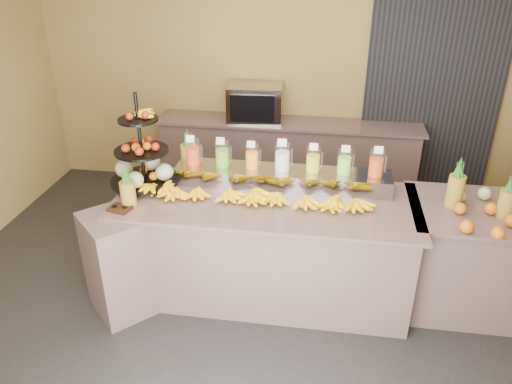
% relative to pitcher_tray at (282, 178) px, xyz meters
% --- Properties ---
extents(ground, '(6.00, 6.00, 0.00)m').
position_rel_pitcher_tray_xyz_m(ground, '(-0.10, -0.58, -1.01)').
color(ground, black).
rests_on(ground, ground).
extents(room_envelope, '(6.04, 5.02, 2.82)m').
position_rel_pitcher_tray_xyz_m(room_envelope, '(0.09, 0.21, 0.87)').
color(room_envelope, olive).
rests_on(room_envelope, ground).
extents(buffet_counter, '(2.75, 1.25, 0.93)m').
position_rel_pitcher_tray_xyz_m(buffet_counter, '(-0.21, -0.32, -0.54)').
color(buffet_counter, gray).
rests_on(buffet_counter, ground).
extents(right_counter, '(1.08, 0.88, 0.93)m').
position_rel_pitcher_tray_xyz_m(right_counter, '(1.60, -0.18, -0.54)').
color(right_counter, gray).
rests_on(right_counter, ground).
extents(back_ledge, '(3.10, 0.55, 0.93)m').
position_rel_pitcher_tray_xyz_m(back_ledge, '(-0.10, 1.67, -0.54)').
color(back_ledge, gray).
rests_on(back_ledge, ground).
extents(pitcher_tray, '(1.85, 0.30, 0.15)m').
position_rel_pitcher_tray_xyz_m(pitcher_tray, '(0.00, 0.00, 0.00)').
color(pitcher_tray, gray).
rests_on(pitcher_tray, buffet_counter).
extents(juice_pitcher_orange_a, '(0.12, 0.13, 0.30)m').
position_rel_pitcher_tray_xyz_m(juice_pitcher_orange_a, '(-0.78, -0.00, 0.18)').
color(juice_pitcher_orange_a, silver).
rests_on(juice_pitcher_orange_a, pitcher_tray).
extents(juice_pitcher_green, '(0.12, 0.13, 0.30)m').
position_rel_pitcher_tray_xyz_m(juice_pitcher_green, '(-0.52, -0.00, 0.17)').
color(juice_pitcher_green, silver).
rests_on(juice_pitcher_green, pitcher_tray).
extents(juice_pitcher_orange_b, '(0.11, 0.12, 0.28)m').
position_rel_pitcher_tray_xyz_m(juice_pitcher_orange_b, '(-0.26, -0.00, 0.17)').
color(juice_pitcher_orange_b, silver).
rests_on(juice_pitcher_orange_b, pitcher_tray).
extents(juice_pitcher_milk, '(0.13, 0.13, 0.32)m').
position_rel_pitcher_tray_xyz_m(juice_pitcher_milk, '(-0.00, -0.00, 0.18)').
color(juice_pitcher_milk, silver).
rests_on(juice_pitcher_milk, pitcher_tray).
extents(juice_pitcher_lemon, '(0.12, 0.12, 0.29)m').
position_rel_pitcher_tray_xyz_m(juice_pitcher_lemon, '(0.26, -0.00, 0.17)').
color(juice_pitcher_lemon, silver).
rests_on(juice_pitcher_lemon, pitcher_tray).
extents(juice_pitcher_lime, '(0.12, 0.12, 0.29)m').
position_rel_pitcher_tray_xyz_m(juice_pitcher_lime, '(0.52, -0.00, 0.17)').
color(juice_pitcher_lime, silver).
rests_on(juice_pitcher_lime, pitcher_tray).
extents(juice_pitcher_orange_c, '(0.12, 0.13, 0.30)m').
position_rel_pitcher_tray_xyz_m(juice_pitcher_orange_c, '(0.78, -0.00, 0.17)').
color(juice_pitcher_orange_c, silver).
rests_on(juice_pitcher_orange_c, pitcher_tray).
extents(banana_heap, '(1.97, 0.18, 0.16)m').
position_rel_pitcher_tray_xyz_m(banana_heap, '(-0.22, -0.31, -0.01)').
color(banana_heap, yellow).
rests_on(banana_heap, buffet_counter).
extents(fruit_stand, '(0.70, 0.70, 0.82)m').
position_rel_pitcher_tray_xyz_m(fruit_stand, '(-1.14, -0.16, 0.14)').
color(fruit_stand, black).
rests_on(fruit_stand, buffet_counter).
extents(condiment_caddy, '(0.20, 0.16, 0.03)m').
position_rel_pitcher_tray_xyz_m(condiment_caddy, '(-1.22, -0.63, -0.06)').
color(condiment_caddy, black).
rests_on(condiment_caddy, buffet_counter).
extents(pineapple_left_a, '(0.12, 0.12, 0.37)m').
position_rel_pitcher_tray_xyz_m(pineapple_left_a, '(-1.18, -0.54, 0.06)').
color(pineapple_left_a, brown).
rests_on(pineapple_left_a, buffet_counter).
extents(pineapple_left_b, '(0.14, 0.14, 0.42)m').
position_rel_pitcher_tray_xyz_m(pineapple_left_b, '(-0.87, 0.16, 0.08)').
color(pineapple_left_b, brown).
rests_on(pineapple_left_b, buffet_counter).
extents(right_fruit_pile, '(0.50, 0.48, 0.27)m').
position_rel_pitcher_tray_xyz_m(right_fruit_pile, '(1.56, -0.32, 0.01)').
color(right_fruit_pile, brown).
rests_on(right_fruit_pile, right_counter).
extents(oven_warmer, '(0.65, 0.47, 0.42)m').
position_rel_pitcher_tray_xyz_m(oven_warmer, '(-0.49, 1.67, 0.13)').
color(oven_warmer, gray).
rests_on(oven_warmer, back_ledge).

